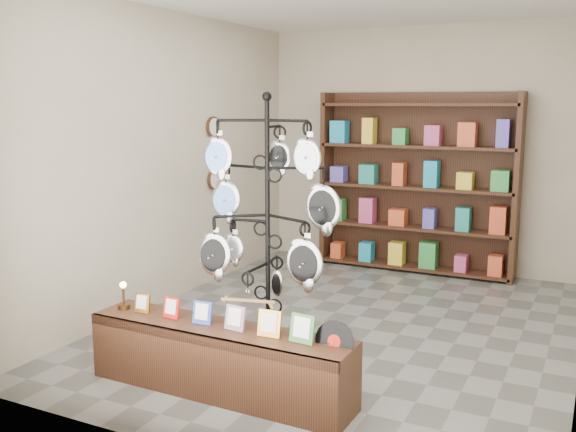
% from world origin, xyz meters
% --- Properties ---
extents(ground, '(5.00, 5.00, 0.00)m').
position_xyz_m(ground, '(0.00, 0.00, 0.00)').
color(ground, slate).
rests_on(ground, ground).
extents(room_envelope, '(5.00, 5.00, 5.00)m').
position_xyz_m(room_envelope, '(0.00, 0.00, 1.85)').
color(room_envelope, '#BEB099').
rests_on(room_envelope, ground).
extents(display_tree, '(1.10, 1.03, 2.15)m').
position_xyz_m(display_tree, '(-0.16, -1.26, 1.24)').
color(display_tree, black).
rests_on(display_tree, ground).
extents(front_shelf, '(2.03, 0.45, 0.72)m').
position_xyz_m(front_shelf, '(-0.32, -1.72, 0.25)').
color(front_shelf, black).
rests_on(front_shelf, ground).
extents(back_shelving, '(2.42, 0.36, 2.20)m').
position_xyz_m(back_shelving, '(0.00, 2.30, 1.03)').
color(back_shelving, black).
rests_on(back_shelving, ground).
extents(wall_clocks, '(0.03, 0.24, 0.84)m').
position_xyz_m(wall_clocks, '(-1.97, 0.80, 1.50)').
color(wall_clocks, black).
rests_on(wall_clocks, ground).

